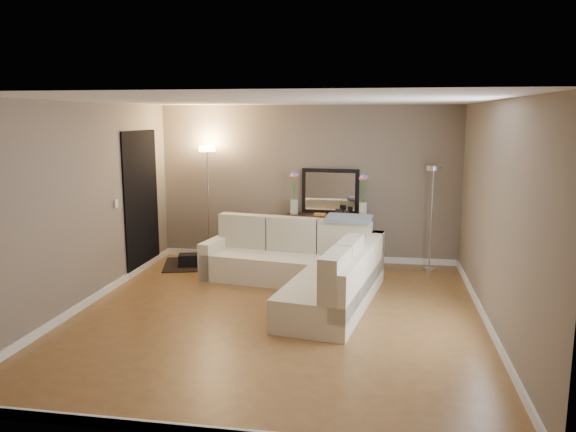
% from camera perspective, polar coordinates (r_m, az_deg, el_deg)
% --- Properties ---
extents(floor, '(5.00, 5.50, 0.01)m').
position_cam_1_polar(floor, '(7.04, -1.10, -10.04)').
color(floor, brown).
rests_on(floor, ground).
extents(ceiling, '(5.00, 5.50, 0.01)m').
position_cam_1_polar(ceiling, '(6.61, -1.17, 11.72)').
color(ceiling, white).
rests_on(ceiling, ground).
extents(wall_back, '(5.00, 0.02, 2.60)m').
position_cam_1_polar(wall_back, '(9.40, 1.98, 3.28)').
color(wall_back, '#7A6E5E').
rests_on(wall_back, ground).
extents(wall_front, '(5.00, 0.02, 2.60)m').
position_cam_1_polar(wall_front, '(4.08, -8.35, -5.94)').
color(wall_front, '#7A6E5E').
rests_on(wall_front, ground).
extents(wall_left, '(0.02, 5.50, 2.60)m').
position_cam_1_polar(wall_left, '(7.57, -20.15, 0.99)').
color(wall_left, '#7A6E5E').
rests_on(wall_left, ground).
extents(wall_right, '(0.02, 5.50, 2.60)m').
position_cam_1_polar(wall_right, '(6.71, 20.44, -0.13)').
color(wall_right, '#7A6E5E').
rests_on(wall_right, ground).
extents(baseboard_back, '(5.00, 0.03, 0.10)m').
position_cam_1_polar(baseboard_back, '(9.60, 1.92, -4.16)').
color(baseboard_back, white).
rests_on(baseboard_back, ground).
extents(baseboard_left, '(0.03, 5.50, 0.10)m').
position_cam_1_polar(baseboard_left, '(7.84, -19.43, -8.06)').
color(baseboard_left, white).
rests_on(baseboard_left, ground).
extents(baseboard_right, '(0.03, 5.50, 0.10)m').
position_cam_1_polar(baseboard_right, '(7.02, 19.60, -10.21)').
color(baseboard_right, white).
rests_on(baseboard_right, ground).
extents(doorway, '(0.02, 1.20, 2.20)m').
position_cam_1_polar(doorway, '(9.08, -14.65, 1.45)').
color(doorway, black).
rests_on(doorway, ground).
extents(switch_plate, '(0.02, 0.08, 0.12)m').
position_cam_1_polar(switch_plate, '(8.31, -17.06, 1.24)').
color(switch_plate, white).
rests_on(switch_plate, ground).
extents(sectional_sofa, '(2.72, 2.89, 0.92)m').
position_cam_1_polar(sectional_sofa, '(7.86, 1.77, -5.23)').
color(sectional_sofa, beige).
rests_on(sectional_sofa, floor).
extents(throw_blanket, '(0.70, 0.45, 0.09)m').
position_cam_1_polar(throw_blanket, '(8.21, 6.20, -0.25)').
color(throw_blanket, gray).
rests_on(throw_blanket, sectional_sofa).
extents(console_table, '(1.37, 0.50, 0.83)m').
position_cam_1_polar(console_table, '(9.23, 3.55, -2.11)').
color(console_table, black).
rests_on(console_table, floor).
extents(leaning_mirror, '(0.95, 0.14, 0.74)m').
position_cam_1_polar(leaning_mirror, '(9.26, 4.31, 2.51)').
color(leaning_mirror, black).
rests_on(leaning_mirror, console_table).
extents(table_decor, '(0.57, 0.15, 0.13)m').
position_cam_1_polar(table_decor, '(9.11, 4.01, 0.18)').
color(table_decor, gold).
rests_on(table_decor, console_table).
extents(flower_vase_left, '(0.16, 0.14, 0.71)m').
position_cam_1_polar(flower_vase_left, '(9.23, 0.63, 2.01)').
color(flower_vase_left, silver).
rests_on(flower_vase_left, console_table).
extents(flower_vase_right, '(0.16, 0.14, 0.71)m').
position_cam_1_polar(flower_vase_right, '(9.01, 7.64, 1.72)').
color(flower_vase_right, silver).
rests_on(flower_vase_right, console_table).
extents(floor_lamp_lit, '(0.34, 0.34, 1.92)m').
position_cam_1_polar(floor_lamp_lit, '(9.52, -8.13, 3.64)').
color(floor_lamp_lit, silver).
rests_on(floor_lamp_lit, floor).
extents(floor_lamp_unlit, '(0.29, 0.29, 1.67)m').
position_cam_1_polar(floor_lamp_unlit, '(9.01, 14.45, 1.89)').
color(floor_lamp_unlit, silver).
rests_on(floor_lamp_unlit, floor).
extents(charcoal_rug, '(1.47, 1.25, 0.02)m').
position_cam_1_polar(charcoal_rug, '(9.42, -8.62, -4.82)').
color(charcoal_rug, black).
rests_on(charcoal_rug, floor).
extents(black_bag, '(0.41, 0.34, 0.23)m').
position_cam_1_polar(black_bag, '(9.30, -9.93, -4.53)').
color(black_bag, black).
rests_on(black_bag, charcoal_rug).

